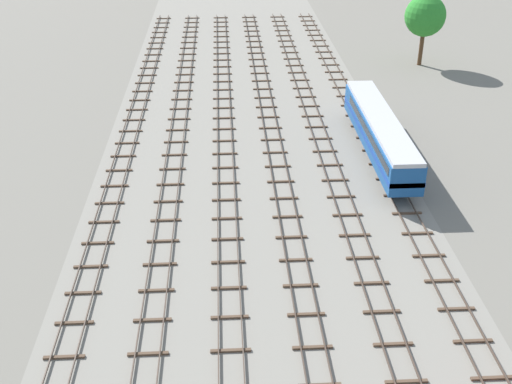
# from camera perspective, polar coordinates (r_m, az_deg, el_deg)

# --- Properties ---
(ground_plane) EXTENTS (480.00, 480.00, 0.00)m
(ground_plane) POSITION_cam_1_polar(r_m,az_deg,el_deg) (53.67, -0.11, -0.44)
(ground_plane) COLOR slate
(ballast_bed) EXTENTS (28.18, 176.00, 0.01)m
(ballast_bed) POSITION_cam_1_polar(r_m,az_deg,el_deg) (53.67, -0.11, -0.43)
(ballast_bed) COLOR gray
(ballast_bed) RESTS_ON ground
(track_far_left) EXTENTS (2.40, 126.00, 0.29)m
(track_far_left) POSITION_cam_1_polar(r_m,az_deg,el_deg) (55.26, -12.79, -0.14)
(track_far_left) COLOR #47382D
(track_far_left) RESTS_ON ground
(track_left) EXTENTS (2.40, 126.00, 0.29)m
(track_left) POSITION_cam_1_polar(r_m,az_deg,el_deg) (54.63, -7.79, -0.00)
(track_left) COLOR #47382D
(track_left) RESTS_ON ground
(track_centre_left) EXTENTS (2.40, 126.00, 0.29)m
(track_centre_left) POSITION_cam_1_polar(r_m,az_deg,el_deg) (54.42, -2.71, 0.13)
(track_centre_left) COLOR #47382D
(track_centre_left) RESTS_ON ground
(track_centre) EXTENTS (2.40, 126.00, 0.29)m
(track_centre) POSITION_cam_1_polar(r_m,az_deg,el_deg) (54.64, 2.36, 0.27)
(track_centre) COLOR #47382D
(track_centre) RESTS_ON ground
(track_centre_right) EXTENTS (2.40, 126.00, 0.29)m
(track_centre_right) POSITION_cam_1_polar(r_m,az_deg,el_deg) (55.29, 7.36, 0.40)
(track_centre_right) COLOR #47382D
(track_centre_right) RESTS_ON ground
(track_right) EXTENTS (2.40, 126.00, 0.29)m
(track_right) POSITION_cam_1_polar(r_m,az_deg,el_deg) (56.34, 12.21, 0.53)
(track_right) COLOR #47382D
(track_right) RESTS_ON ground
(diesel_railcar_right_midfar) EXTENTS (2.96, 20.50, 3.80)m
(diesel_railcar_right_midfar) POSITION_cam_1_polar(r_m,az_deg,el_deg) (60.71, 11.03, 5.36)
(diesel_railcar_right_midfar) COLOR #194C8C
(diesel_railcar_right_midfar) RESTS_ON ground
(lineside_tree_2) EXTENTS (5.31, 5.31, 9.19)m
(lineside_tree_2) POSITION_cam_1_polar(r_m,az_deg,el_deg) (88.25, 14.93, 15.00)
(lineside_tree_2) COLOR #4C331E
(lineside_tree_2) RESTS_ON ground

